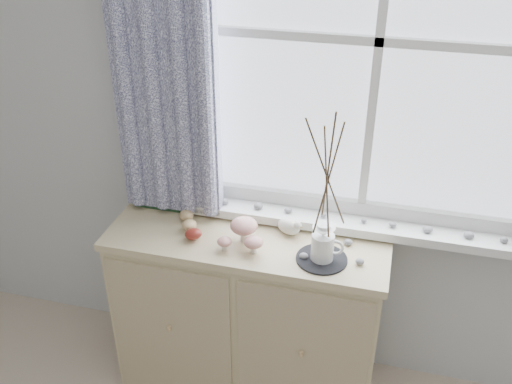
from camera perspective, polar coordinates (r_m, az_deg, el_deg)
sideboard at (r=2.68m, az=-0.81°, el=-11.90°), size 1.20×0.45×0.85m
botanical_book at (r=2.58m, az=-9.21°, el=0.57°), size 0.33×0.13×0.23m
toadstool_cluster at (r=2.34m, az=-1.21°, el=-3.99°), size 0.19×0.17×0.11m
wooden_eggs at (r=2.45m, az=-6.66°, el=-3.25°), size 0.14×0.18×0.08m
songbird_figurine at (r=2.42m, az=3.30°, el=-3.40°), size 0.16×0.12×0.07m
crocheted_doily at (r=2.30m, az=6.58°, el=-6.67°), size 0.21×0.21×0.01m
twig_pitcher at (r=2.09m, az=7.20°, el=1.88°), size 0.26×0.26×0.68m
sideboard_pebbles at (r=2.37m, az=6.88°, el=-5.19°), size 0.34×0.23×0.03m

